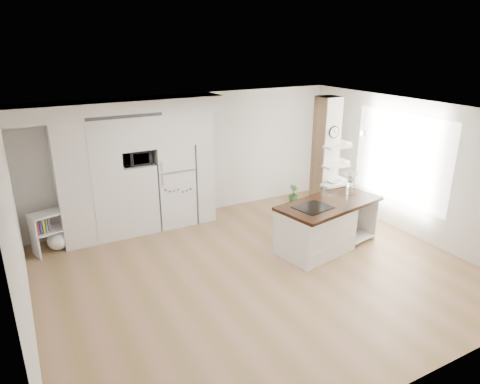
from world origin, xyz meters
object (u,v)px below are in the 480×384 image
object	(u,v)px
kitchen_island	(320,227)
floor_plant_a	(334,201)
refrigerator	(173,184)
bookshelf	(53,234)

from	to	relation	value
kitchen_island	floor_plant_a	xyz separation A→B (m)	(1.58, 1.47, -0.26)
refrigerator	kitchen_island	xyz separation A→B (m)	(1.94, -2.51, -0.40)
refrigerator	floor_plant_a	world-z (taller)	refrigerator
refrigerator	floor_plant_a	distance (m)	3.74
refrigerator	floor_plant_a	xyz separation A→B (m)	(3.52, -1.05, -0.66)
refrigerator	bookshelf	xyz separation A→B (m)	(-2.45, -0.17, -0.54)
kitchen_island	floor_plant_a	size ratio (longest dim) A/B	5.12
kitchen_island	bookshelf	distance (m)	4.97
refrigerator	floor_plant_a	bearing A→B (deg)	-16.54
kitchen_island	floor_plant_a	distance (m)	2.17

